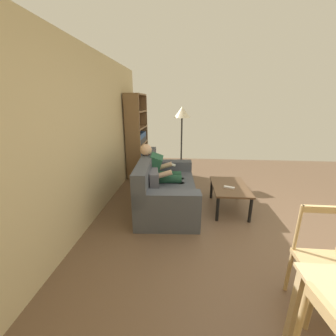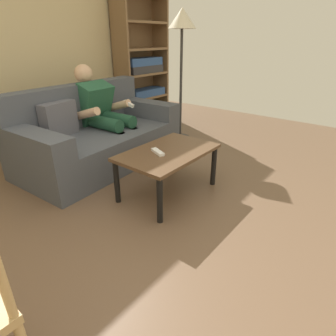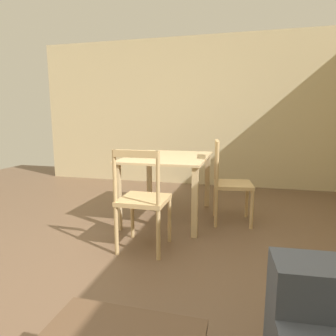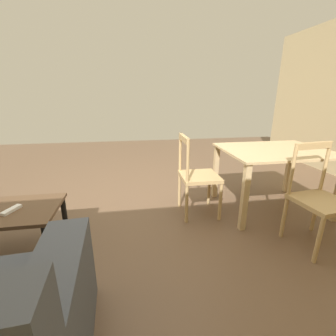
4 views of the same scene
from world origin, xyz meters
name	(u,v)px [view 4 (image 4 of 4)]	position (x,y,z in m)	size (l,w,h in m)	color
ground_plane	(136,214)	(0.00, 0.00, 0.00)	(9.01, 9.01, 0.00)	brown
coffee_table	(2,216)	(1.11, 0.53, 0.37)	(0.91, 0.58, 0.43)	brown
tv_remote	(12,210)	(1.01, 0.57, 0.44)	(0.05, 0.17, 0.02)	white
dining_table	(274,159)	(-1.63, 0.08, 0.63)	(1.18, 0.92, 0.74)	#D1B27F
dining_chair_near_wall	(319,199)	(-1.63, 0.81, 0.45)	(0.47, 0.47, 0.94)	tan
dining_chair_facing_couch	(197,176)	(-0.71, 0.08, 0.46)	(0.42, 0.42, 0.93)	tan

